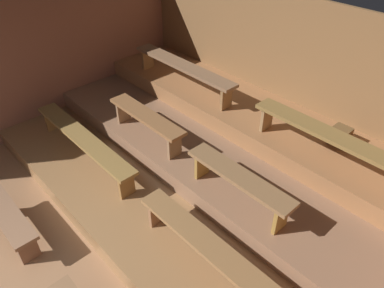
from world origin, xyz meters
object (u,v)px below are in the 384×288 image
at_px(bench_middle_right, 239,180).
at_px(bench_upper_left, 183,68).
at_px(bench_middle_left, 146,119).
at_px(bench_lower_left, 83,140).
at_px(wooden_crate_upper, 340,136).
at_px(bench_floor_left, 9,219).
at_px(bench_lower_right, 222,259).
at_px(bench_upper_right, 333,139).

height_order(bench_middle_right, bench_upper_left, bench_upper_left).
bearing_deg(bench_middle_left, bench_middle_right, 0.00).
bearing_deg(bench_lower_left, bench_middle_right, 19.27).
xyz_separation_m(bench_lower_left, wooden_crate_upper, (2.74, 2.48, 0.31)).
relative_size(bench_middle_left, wooden_crate_upper, 6.35).
bearing_deg(bench_upper_left, wooden_crate_upper, 9.86).
distance_m(bench_floor_left, bench_lower_right, 2.77).
relative_size(bench_floor_left, bench_lower_right, 0.50).
bearing_deg(bench_middle_left, bench_upper_right, 26.94).
xyz_separation_m(bench_lower_left, bench_middle_left, (0.51, 0.82, 0.25)).
relative_size(bench_lower_left, bench_middle_left, 1.61).
relative_size(bench_upper_left, wooden_crate_upper, 9.53).
distance_m(bench_upper_left, bench_upper_right, 2.82).
height_order(bench_middle_right, bench_upper_right, bench_upper_right).
distance_m(bench_lower_left, bench_middle_right, 2.50).
height_order(bench_lower_left, bench_lower_right, same).
height_order(bench_lower_right, bench_upper_right, bench_upper_right).
xyz_separation_m(bench_lower_right, bench_upper_left, (-2.84, 2.01, 0.54)).
distance_m(bench_upper_left, wooden_crate_upper, 2.77).
bearing_deg(bench_middle_right, bench_lower_left, -160.73).
height_order(bench_middle_left, bench_upper_left, bench_upper_left).
bearing_deg(bench_middle_right, bench_middle_left, 180.00).
relative_size(bench_floor_left, bench_upper_right, 0.54).
xyz_separation_m(bench_lower_right, bench_upper_right, (-0.02, 2.01, 0.54)).
distance_m(bench_lower_right, bench_upper_right, 2.08).
bearing_deg(bench_upper_right, bench_lower_right, -89.45).
bearing_deg(bench_lower_left, bench_floor_left, -70.93).
xyz_separation_m(bench_lower_right, wooden_crate_upper, (-0.12, 2.48, 0.31)).
bearing_deg(bench_lower_right, bench_upper_left, 144.80).
height_order(bench_lower_right, bench_upper_left, bench_upper_left).
relative_size(bench_lower_right, bench_middle_right, 1.61).
relative_size(bench_middle_right, bench_upper_left, 0.67).
relative_size(bench_lower_right, wooden_crate_upper, 10.24).
bearing_deg(wooden_crate_upper, bench_lower_right, -87.15).
relative_size(bench_upper_left, bench_upper_right, 1.00).
xyz_separation_m(bench_middle_left, wooden_crate_upper, (2.23, 1.66, 0.05)).
bearing_deg(bench_upper_right, bench_floor_left, -124.99).
relative_size(bench_floor_left, bench_middle_left, 0.80).
xyz_separation_m(bench_upper_left, wooden_crate_upper, (2.72, 0.47, -0.23)).
xyz_separation_m(bench_middle_right, wooden_crate_upper, (0.39, 1.66, 0.05)).
relative_size(bench_middle_right, bench_upper_right, 0.67).
distance_m(bench_floor_left, bench_middle_left, 2.27).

